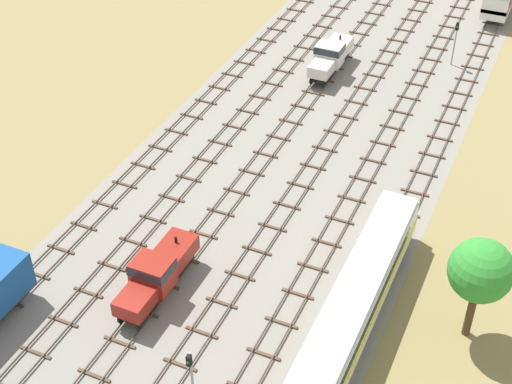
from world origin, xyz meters
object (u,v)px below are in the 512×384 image
(diesel_railcar_right_mid, at_px, (357,297))
(shunter_loco_centre_left_midfar, at_px, (331,55))
(signal_post_mid, at_px, (191,373))
(shunter_loco_centre_left_near, at_px, (156,273))
(signal_post_near, at_px, (456,37))

(diesel_railcar_right_mid, height_order, shunter_loco_centre_left_midfar, diesel_railcar_right_mid)
(diesel_railcar_right_mid, relative_size, signal_post_mid, 4.24)
(signal_post_mid, bearing_deg, shunter_loco_centre_left_near, 132.38)
(shunter_loco_centre_left_midfar, xyz_separation_m, signal_post_near, (11.36, 6.95, 1.19))
(shunter_loco_centre_left_midfar, relative_size, signal_post_mid, 1.75)
(signal_post_near, xyz_separation_m, signal_post_mid, (-4.54, -50.26, -0.09))
(shunter_loco_centre_left_midfar, bearing_deg, shunter_loco_centre_left_near, -90.00)
(shunter_loco_centre_left_midfar, distance_m, signal_post_mid, 43.86)
(diesel_railcar_right_mid, relative_size, shunter_loco_centre_left_midfar, 2.42)
(signal_post_near, bearing_deg, diesel_railcar_right_mid, -86.74)
(shunter_loco_centre_left_midfar, height_order, signal_post_mid, signal_post_mid)
(shunter_loco_centre_left_near, distance_m, signal_post_mid, 10.17)
(shunter_loco_centre_left_near, bearing_deg, diesel_railcar_right_mid, 12.22)
(diesel_railcar_right_mid, distance_m, signal_post_mid, 12.46)
(shunter_loco_centre_left_near, distance_m, signal_post_near, 44.29)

